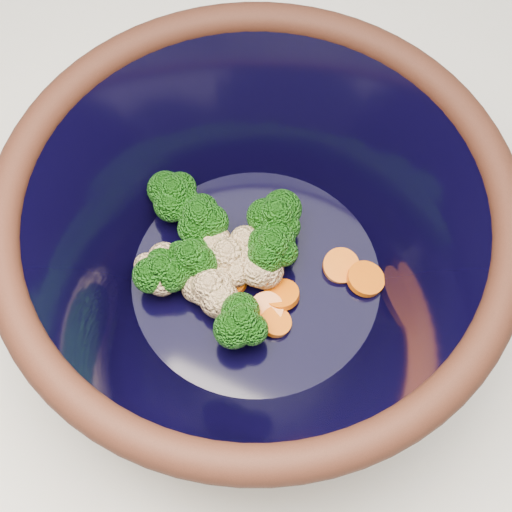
% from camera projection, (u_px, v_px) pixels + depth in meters
% --- Properties ---
extents(ground, '(3.00, 3.00, 0.00)m').
position_uv_depth(ground, '(250.00, 415.00, 1.50)').
color(ground, '#9E7A54').
rests_on(ground, ground).
extents(counter, '(1.20, 1.20, 0.90)m').
position_uv_depth(counter, '(248.00, 343.00, 1.09)').
color(counter, silver).
rests_on(counter, ground).
extents(mixing_bowl, '(0.48, 0.48, 0.17)m').
position_uv_depth(mixing_bowl, '(256.00, 247.00, 0.56)').
color(mixing_bowl, black).
rests_on(mixing_bowl, counter).
extents(vegetable_pile, '(0.21, 0.14, 0.05)m').
position_uv_depth(vegetable_pile, '(225.00, 253.00, 0.59)').
color(vegetable_pile, '#608442').
rests_on(vegetable_pile, mixing_bowl).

